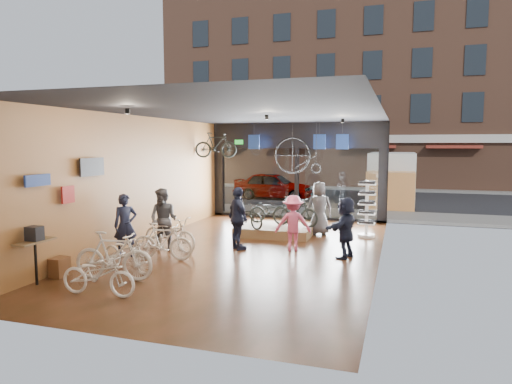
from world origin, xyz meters
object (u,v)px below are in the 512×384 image
at_px(display_bike_mid, 295,212).
at_px(customer_4, 319,208).
at_px(customer_5, 345,227).
at_px(penny_farthing, 300,157).
at_px(street_car, 273,186).
at_px(floor_bike_0, 98,275).
at_px(floor_bike_1, 113,256).
at_px(customer_1, 164,220).
at_px(display_bike_right, 273,211).
at_px(floor_bike_3, 163,241).
at_px(display_platform, 276,230).
at_px(floor_bike_4, 170,234).
at_px(customer_3, 293,223).
at_px(box_truck, 391,180).
at_px(customer_0, 125,225).
at_px(customer_2, 238,219).
at_px(sunglasses_rack, 367,209).
at_px(hung_bike, 216,145).
at_px(display_bike_left, 246,215).
at_px(floor_bike_2, 128,253).

xyz_separation_m(display_bike_mid, customer_4, (0.72, 0.39, 0.09)).
height_order(customer_5, penny_farthing, penny_farthing).
height_order(street_car, floor_bike_0, street_car).
bearing_deg(floor_bike_1, customer_1, -0.63).
distance_m(floor_bike_0, customer_4, 7.96).
height_order(floor_bike_0, display_bike_right, display_bike_right).
distance_m(floor_bike_3, display_platform, 4.48).
bearing_deg(floor_bike_4, customer_3, -57.65).
bearing_deg(display_platform, customer_1, -127.63).
bearing_deg(display_platform, box_truck, 67.97).
bearing_deg(display_platform, customer_0, -126.72).
height_order(box_truck, customer_2, box_truck).
relative_size(street_car, box_truck, 0.66).
bearing_deg(floor_bike_3, customer_0, 82.28).
bearing_deg(display_bike_right, customer_1, 142.02).
distance_m(display_bike_right, customer_0, 5.28).
bearing_deg(customer_4, box_truck, -122.64).
relative_size(floor_bike_1, penny_farthing, 1.08).
distance_m(floor_bike_4, customer_1, 0.43).
bearing_deg(floor_bike_1, sunglasses_rack, -44.79).
distance_m(floor_bike_1, floor_bike_3, 1.89).
relative_size(floor_bike_3, customer_4, 0.91).
height_order(display_platform, customer_1, customer_1).
bearing_deg(display_bike_mid, hung_bike, 75.55).
bearing_deg(customer_0, floor_bike_4, 7.64).
bearing_deg(display_bike_right, display_platform, -160.27).
bearing_deg(display_platform, customer_2, -100.89).
height_order(customer_1, penny_farthing, penny_farthing).
relative_size(floor_bike_0, display_bike_left, 1.01).
distance_m(display_bike_left, sunglasses_rack, 3.85).
bearing_deg(customer_1, street_car, 94.12).
distance_m(floor_bike_0, floor_bike_1, 1.04).
distance_m(display_platform, customer_1, 3.99).
bearing_deg(street_car, sunglasses_rack, -148.12).
bearing_deg(display_platform, sunglasses_rack, 10.20).
bearing_deg(box_truck, customer_2, -109.73).
bearing_deg(floor_bike_2, customer_0, 51.94).
height_order(floor_bike_4, display_bike_left, display_bike_left).
distance_m(street_car, customer_0, 13.55).
height_order(box_truck, customer_5, box_truck).
height_order(floor_bike_0, floor_bike_2, floor_bike_2).
height_order(box_truck, floor_bike_3, box_truck).
height_order(sunglasses_rack, hung_bike, hung_bike).
xyz_separation_m(display_platform, display_bike_mid, (0.63, 0.04, 0.63)).
xyz_separation_m(floor_bike_3, customer_3, (2.96, 2.00, 0.30)).
distance_m(display_bike_right, penny_farthing, 2.54).
height_order(floor_bike_1, floor_bike_2, floor_bike_1).
xyz_separation_m(customer_3, customer_5, (1.48, -0.36, 0.03)).
bearing_deg(floor_bike_0, display_bike_right, -14.14).
height_order(floor_bike_4, display_bike_mid, display_bike_mid).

